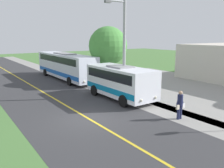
{
  "coord_description": "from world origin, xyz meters",
  "views": [
    {
      "loc": [
        6.7,
        12.06,
        5.1
      ],
      "look_at": [
        -3.5,
        -2.47,
        1.4
      ],
      "focal_mm": 37.08,
      "sensor_mm": 36.0,
      "label": 1
    }
  ],
  "objects_px": {
    "pedestrian_with_bags": "(180,104)",
    "tree_curbside": "(108,46)",
    "shuttle_bus_front": "(120,81)",
    "transit_bus_rear": "(65,65)",
    "street_light_pole": "(123,46)"
  },
  "relations": [
    {
      "from": "pedestrian_with_bags",
      "to": "tree_curbside",
      "type": "bearing_deg",
      "value": -102.96
    },
    {
      "from": "shuttle_bus_front",
      "to": "pedestrian_with_bags",
      "type": "xyz_separation_m",
      "value": [
        -0.07,
        6.04,
        -0.53
      ]
    },
    {
      "from": "pedestrian_with_bags",
      "to": "transit_bus_rear",
      "type": "bearing_deg",
      "value": -89.5
    },
    {
      "from": "pedestrian_with_bags",
      "to": "tree_curbside",
      "type": "xyz_separation_m",
      "value": [
        -2.77,
        -12.02,
        3.06
      ]
    },
    {
      "from": "transit_bus_rear",
      "to": "street_light_pole",
      "type": "bearing_deg",
      "value": 92.07
    },
    {
      "from": "transit_bus_rear",
      "to": "tree_curbside",
      "type": "height_order",
      "value": "tree_curbside"
    },
    {
      "from": "shuttle_bus_front",
      "to": "pedestrian_with_bags",
      "type": "relative_size",
      "value": 3.75
    },
    {
      "from": "transit_bus_rear",
      "to": "tree_curbside",
      "type": "distance_m",
      "value": 6.11
    },
    {
      "from": "shuttle_bus_front",
      "to": "transit_bus_rear",
      "type": "height_order",
      "value": "transit_bus_rear"
    },
    {
      "from": "shuttle_bus_front",
      "to": "tree_curbside",
      "type": "distance_m",
      "value": 7.08
    },
    {
      "from": "transit_bus_rear",
      "to": "pedestrian_with_bags",
      "type": "xyz_separation_m",
      "value": [
        -0.15,
        16.86,
        -0.74
      ]
    },
    {
      "from": "transit_bus_rear",
      "to": "street_light_pole",
      "type": "relative_size",
      "value": 1.52
    },
    {
      "from": "transit_bus_rear",
      "to": "pedestrian_with_bags",
      "type": "relative_size",
      "value": 6.63
    },
    {
      "from": "tree_curbside",
      "to": "street_light_pole",
      "type": "bearing_deg",
      "value": 66.83
    },
    {
      "from": "street_light_pole",
      "to": "pedestrian_with_bags",
      "type": "bearing_deg",
      "value": 87.75
    }
  ]
}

